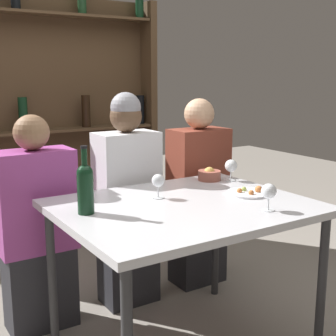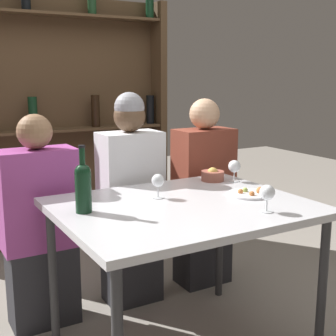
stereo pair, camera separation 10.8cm
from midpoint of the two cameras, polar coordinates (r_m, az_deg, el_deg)
name	(u,v)px [view 2 (the right image)]	position (r m, az deg, el deg)	size (l,w,h in m)	color
dining_table	(183,217)	(2.25, 3.18, -6.03)	(1.17, 0.94, 0.77)	silver
wine_rack_wall	(63,117)	(3.81, -11.87, 6.15)	(1.74, 0.21, 2.07)	#4C3823
wine_bottle	(83,185)	(2.09, -8.86, -2.07)	(0.07, 0.07, 0.30)	black
wine_glass_0	(267,193)	(2.14, 13.42, -3.02)	(0.07, 0.07, 0.13)	silver
wine_glass_1	(158,181)	(2.32, 0.10, -1.65)	(0.06, 0.06, 0.12)	silver
wine_glass_2	(234,167)	(2.71, 9.23, 0.13)	(0.07, 0.07, 0.12)	silver
food_plate_0	(250,194)	(2.43, 11.19, -3.08)	(0.22, 0.22, 0.04)	white
snack_bowl	(213,175)	(2.72, 6.60, -0.89)	(0.13, 0.13, 0.08)	#995142
seated_person_left	(40,230)	(2.64, -14.20, -7.30)	(0.40, 0.22, 1.18)	#26262B
seated_person_center	(131,204)	(2.81, -3.45, -4.38)	(0.36, 0.22, 1.28)	#26262B
seated_person_right	(203,198)	(3.08, 5.32, -3.71)	(0.37, 0.22, 1.23)	#26262B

